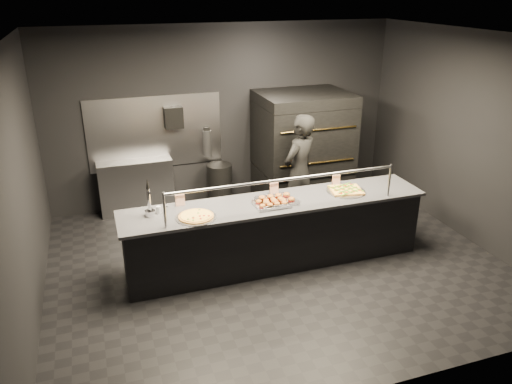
% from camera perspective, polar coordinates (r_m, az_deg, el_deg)
% --- Properties ---
extents(room, '(6.04, 6.00, 3.00)m').
position_cam_1_polar(room, '(6.39, 2.05, 3.79)').
color(room, black).
rests_on(room, ground).
extents(service_counter, '(4.10, 0.78, 1.37)m').
position_cam_1_polar(service_counter, '(6.76, 2.26, -4.62)').
color(service_counter, black).
rests_on(service_counter, ground).
extents(pizza_oven, '(1.50, 1.23, 1.91)m').
position_cam_1_polar(pizza_oven, '(8.63, 5.32, 5.06)').
color(pizza_oven, black).
rests_on(pizza_oven, ground).
extents(prep_shelf, '(1.20, 0.35, 0.90)m').
position_cam_1_polar(prep_shelf, '(8.53, -13.49, 0.63)').
color(prep_shelf, '#99999E').
rests_on(prep_shelf, ground).
extents(towel_dispenser, '(0.30, 0.20, 0.35)m').
position_cam_1_polar(towel_dispenser, '(8.34, -9.42, 8.41)').
color(towel_dispenser, black).
rests_on(towel_dispenser, room).
extents(fire_extinguisher, '(0.14, 0.14, 0.51)m').
position_cam_1_polar(fire_extinguisher, '(8.58, -5.59, 5.61)').
color(fire_extinguisher, '#B2B2B7').
rests_on(fire_extinguisher, room).
extents(beer_tap, '(0.13, 0.18, 0.49)m').
position_cam_1_polar(beer_tap, '(6.24, -12.09, -1.51)').
color(beer_tap, silver).
rests_on(beer_tap, service_counter).
extents(round_pizza, '(0.50, 0.50, 0.03)m').
position_cam_1_polar(round_pizza, '(6.15, -6.86, -2.80)').
color(round_pizza, silver).
rests_on(round_pizza, service_counter).
extents(slider_tray_a, '(0.46, 0.35, 0.07)m').
position_cam_1_polar(slider_tray_a, '(6.44, 1.79, -1.31)').
color(slider_tray_a, silver).
rests_on(slider_tray_a, service_counter).
extents(slider_tray_b, '(0.59, 0.50, 0.08)m').
position_cam_1_polar(slider_tray_b, '(6.54, 2.38, -0.89)').
color(slider_tray_b, silver).
rests_on(slider_tray_b, service_counter).
extents(square_pizza, '(0.54, 0.54, 0.05)m').
position_cam_1_polar(square_pizza, '(6.97, 10.24, 0.20)').
color(square_pizza, silver).
rests_on(square_pizza, service_counter).
extents(condiment_jar, '(0.14, 0.06, 0.10)m').
position_cam_1_polar(condiment_jar, '(6.33, -10.83, -2.00)').
color(condiment_jar, silver).
rests_on(condiment_jar, service_counter).
extents(tent_cards, '(2.35, 0.04, 0.15)m').
position_cam_1_polar(tent_cards, '(6.76, 1.15, 0.36)').
color(tent_cards, white).
rests_on(tent_cards, service_counter).
extents(trash_bin, '(0.43, 0.43, 0.71)m').
position_cam_1_polar(trash_bin, '(8.67, -4.16, 0.91)').
color(trash_bin, black).
rests_on(trash_bin, ground).
extents(worker, '(0.79, 0.72, 1.81)m').
position_cam_1_polar(worker, '(7.66, 4.95, 2.27)').
color(worker, black).
rests_on(worker, ground).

